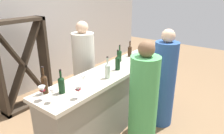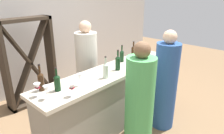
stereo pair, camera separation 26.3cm
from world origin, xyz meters
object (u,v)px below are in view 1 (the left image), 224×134
at_px(wine_bottle_rightmost_dark_green, 120,55).
at_px(person_center_guest, 164,83).
at_px(person_right_guest, 84,72).
at_px(wine_glass_far_center, 42,90).
at_px(wine_bottle_leftmost_amber_brown, 44,83).
at_px(wine_bottle_second_left_dark_green, 61,84).
at_px(wine_glass_near_center, 83,78).
at_px(wine_rack, 23,65).
at_px(wine_bottle_far_right_amber_brown, 130,51).
at_px(wine_glass_far_left, 144,50).
at_px(person_left_guest, 143,105).
at_px(wine_bottle_center_clear_pale, 108,70).
at_px(wine_bottle_second_right_dark_green, 118,62).
at_px(wine_glass_near_right, 52,92).
at_px(wine_glass_near_left, 78,89).

relative_size(wine_bottle_rightmost_dark_green, person_center_guest, 0.18).
bearing_deg(person_right_guest, wine_glass_far_center, -74.43).
xyz_separation_m(wine_bottle_leftmost_amber_brown, wine_bottle_second_left_dark_green, (0.12, -0.15, -0.01)).
bearing_deg(person_center_guest, wine_bottle_leftmost_amber_brown, 53.27).
distance_m(wine_glass_near_center, person_right_guest, 1.10).
bearing_deg(wine_rack, wine_glass_near_center, -96.12).
height_order(wine_bottle_second_left_dark_green, wine_bottle_far_right_amber_brown, wine_bottle_second_left_dark_green).
bearing_deg(wine_glass_far_left, wine_bottle_second_left_dark_green, 179.39).
height_order(wine_glass_near_center, person_left_guest, person_left_guest).
bearing_deg(wine_bottle_center_clear_pale, wine_glass_far_left, 6.22).
height_order(wine_glass_near_center, wine_glass_far_left, wine_glass_near_center).
height_order(wine_bottle_rightmost_dark_green, person_right_guest, person_right_guest).
xyz_separation_m(wine_bottle_second_left_dark_green, wine_glass_far_center, (-0.23, 0.04, 0.01)).
height_order(wine_bottle_second_left_dark_green, wine_bottle_rightmost_dark_green, wine_bottle_second_left_dark_green).
xyz_separation_m(wine_bottle_second_right_dark_green, person_right_guest, (0.02, 0.73, -0.34)).
distance_m(wine_bottle_far_right_amber_brown, wine_glass_near_right, 1.87).
xyz_separation_m(wine_bottle_leftmost_amber_brown, wine_glass_far_left, (2.05, -0.17, -0.03)).
relative_size(wine_bottle_center_clear_pale, wine_glass_far_left, 2.29).
bearing_deg(wine_glass_near_left, wine_bottle_center_clear_pale, 7.42).
bearing_deg(wine_glass_near_center, person_right_guest, 44.32).
xyz_separation_m(wine_bottle_second_left_dark_green, wine_glass_near_center, (0.27, -0.09, -0.00)).
height_order(wine_bottle_center_clear_pale, wine_glass_near_right, wine_bottle_center_clear_pale).
xyz_separation_m(wine_rack, wine_glass_near_right, (-0.64, -1.70, 0.26)).
relative_size(wine_bottle_second_right_dark_green, wine_glass_far_center, 1.93).
bearing_deg(wine_glass_far_left, wine_glass_near_right, -178.30).
xyz_separation_m(wine_bottle_center_clear_pale, wine_glass_near_right, (-0.85, 0.08, -0.00)).
bearing_deg(wine_bottle_far_right_amber_brown, person_right_guest, 141.53).
distance_m(wine_glass_far_left, person_right_guest, 1.17).
relative_size(wine_bottle_far_right_amber_brown, person_right_guest, 0.17).
relative_size(wine_bottle_leftmost_amber_brown, wine_glass_near_center, 2.09).
height_order(wine_bottle_leftmost_amber_brown, wine_bottle_second_right_dark_green, wine_bottle_leftmost_amber_brown).
bearing_deg(wine_rack, wine_bottle_second_right_dark_green, -72.23).
bearing_deg(wine_glass_near_right, wine_glass_near_center, -0.47).
xyz_separation_m(wine_bottle_center_clear_pale, person_left_guest, (0.05, -0.54, -0.37)).
bearing_deg(wine_bottle_rightmost_dark_green, wine_glass_near_center, -169.61).
bearing_deg(wine_bottle_rightmost_dark_green, wine_bottle_second_left_dark_green, -175.40).
xyz_separation_m(wine_rack, person_center_guest, (1.04, -2.25, -0.10)).
relative_size(person_left_guest, person_center_guest, 0.99).
bearing_deg(wine_glass_near_right, wine_glass_far_left, 1.70).
xyz_separation_m(wine_glass_near_center, wine_glass_far_center, (-0.50, 0.13, 0.01)).
relative_size(wine_bottle_second_right_dark_green, wine_bottle_far_right_amber_brown, 1.11).
bearing_deg(wine_bottle_second_left_dark_green, wine_bottle_center_clear_pale, -13.52).
distance_m(wine_glass_near_right, wine_glass_far_left, 2.12).
distance_m(wine_bottle_far_right_amber_brown, wine_glass_far_left, 0.30).
height_order(wine_bottle_second_right_dark_green, wine_bottle_rightmost_dark_green, wine_bottle_second_right_dark_green).
height_order(wine_bottle_leftmost_amber_brown, wine_bottle_center_clear_pale, wine_bottle_leftmost_amber_brown).
bearing_deg(wine_glass_far_left, wine_glass_near_center, -177.70).
relative_size(wine_glass_near_center, person_left_guest, 0.10).
xyz_separation_m(wine_bottle_second_right_dark_green, wine_bottle_far_right_amber_brown, (0.67, 0.21, -0.01)).
distance_m(wine_glass_far_left, wine_glass_far_center, 2.15).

